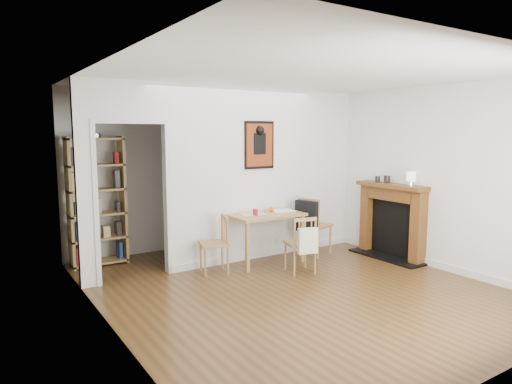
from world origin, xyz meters
TOP-DOWN VIEW (x-y plane):
  - ground at (0.00, 0.00)m, footprint 5.20×5.20m
  - room_shell at (0.10, 1.34)m, footprint 5.20×5.20m
  - dining_table at (0.34, 1.10)m, footprint 1.09×0.70m
  - chair_left at (-0.55, 1.04)m, footprint 0.50×0.50m
  - chair_right at (1.23, 1.01)m, footprint 0.62×0.57m
  - chair_front at (0.47, 0.40)m, footprint 0.49×0.52m
  - bookshelf at (-1.78, 2.33)m, footprint 0.80×0.32m
  - fireplace at (2.16, 0.25)m, footprint 0.45×1.25m
  - red_glass at (0.14, 1.04)m, footprint 0.07×0.07m
  - orange_fruit at (0.50, 1.15)m, footprint 0.08×0.08m
  - placemat at (0.16, 1.14)m, footprint 0.42×0.35m
  - notebook at (0.67, 1.11)m, footprint 0.37×0.30m
  - mantel_lamp at (2.06, -0.15)m, footprint 0.14×0.14m
  - ceramic_jar_a at (2.14, 0.37)m, footprint 0.10×0.10m
  - ceramic_jar_b at (2.09, 0.51)m, footprint 0.08×0.08m

SIDE VIEW (x-z plane):
  - ground at x=0.00m, z-range 0.00..0.00m
  - chair_left at x=-0.55m, z-range 0.00..0.81m
  - chair_front at x=0.47m, z-range 0.01..0.81m
  - chair_right at x=1.23m, z-range 0.02..0.94m
  - fireplace at x=2.16m, z-range 0.04..1.20m
  - dining_table at x=0.34m, z-range 0.28..1.03m
  - placemat at x=0.16m, z-range 0.74..0.75m
  - notebook at x=0.67m, z-range 0.74..0.76m
  - orange_fruit at x=0.50m, z-range 0.74..0.82m
  - red_glass at x=0.14m, z-range 0.74..0.84m
  - bookshelf at x=-1.78m, z-range -0.01..1.88m
  - ceramic_jar_b at x=2.09m, z-range 1.16..1.26m
  - ceramic_jar_a at x=2.14m, z-range 1.16..1.28m
  - mantel_lamp at x=2.06m, z-range 1.19..1.40m
  - room_shell at x=0.10m, z-range -1.30..3.90m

